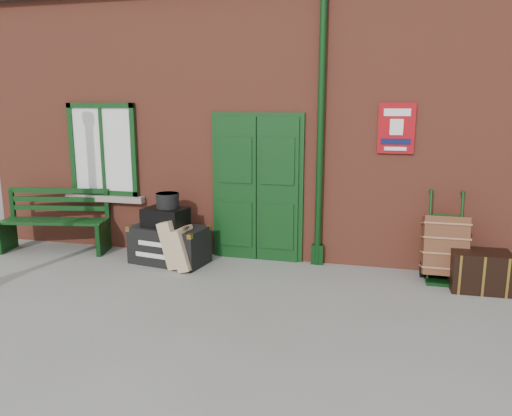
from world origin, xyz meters
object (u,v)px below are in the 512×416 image
(bench, at_px, (56,219))
(dark_trunk, at_px, (480,271))
(houdini_trunk, at_px, (170,244))
(porter_trolley, at_px, (444,247))

(bench, height_order, dark_trunk, bench)
(bench, bearing_deg, dark_trunk, -12.32)
(houdini_trunk, distance_m, dark_trunk, 4.39)
(dark_trunk, bearing_deg, porter_trolley, 142.28)
(bench, distance_m, houdini_trunk, 2.10)
(bench, relative_size, porter_trolley, 1.47)
(dark_trunk, bearing_deg, houdini_trunk, 177.55)
(porter_trolley, xyz_separation_m, dark_trunk, (0.42, -0.31, -0.20))
(bench, bearing_deg, houdini_trunk, -14.37)
(porter_trolley, bearing_deg, bench, -179.64)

